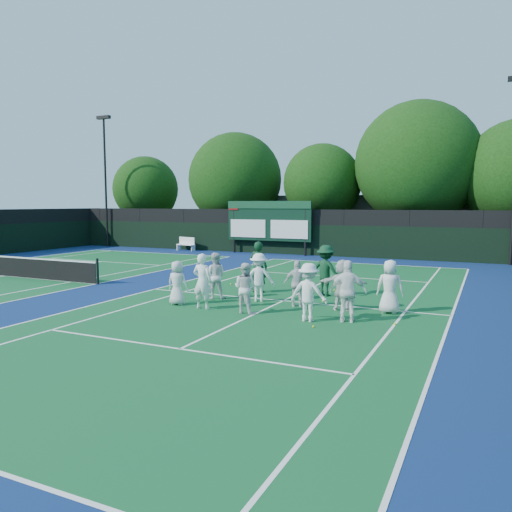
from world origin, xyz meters
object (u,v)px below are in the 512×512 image
at_px(scoreboard, 268,221).
at_px(bench, 186,243).
at_px(coach_left, 258,267).
at_px(tennis_net, 5,266).

distance_m(scoreboard, bench, 6.59).
bearing_deg(coach_left, bench, -48.90).
distance_m(tennis_net, bench, 14.38).
bearing_deg(coach_left, scoreboard, -68.56).
relative_size(tennis_net, bench, 7.10).
relative_size(bench, coach_left, 0.81).
xyz_separation_m(scoreboard, tennis_net, (-6.99, -14.59, -1.70)).
bearing_deg(scoreboard, coach_left, -67.69).
relative_size(scoreboard, tennis_net, 0.53).
height_order(scoreboard, tennis_net, scoreboard).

